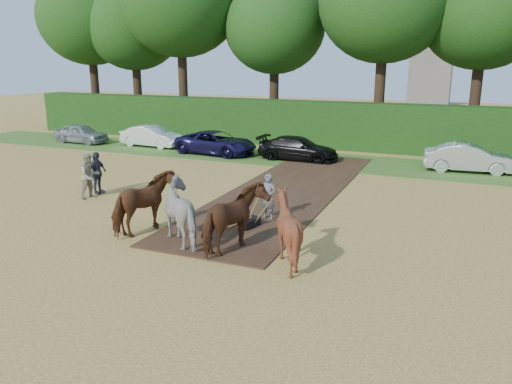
# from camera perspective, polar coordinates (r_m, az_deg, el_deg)

# --- Properties ---
(ground) EXTENTS (120.00, 120.00, 0.00)m
(ground) POSITION_cam_1_polar(r_m,az_deg,el_deg) (16.84, -9.15, -4.93)
(ground) COLOR gold
(ground) RESTS_ON ground
(earth_strip) EXTENTS (4.50, 17.00, 0.05)m
(earth_strip) POSITION_cam_1_polar(r_m,az_deg,el_deg) (22.28, 3.62, 0.25)
(earth_strip) COLOR #472D1C
(earth_strip) RESTS_ON ground
(grass_verge) EXTENTS (50.00, 5.00, 0.03)m
(grass_verge) POSITION_cam_1_polar(r_m,az_deg,el_deg) (29.23, 5.34, 3.74)
(grass_verge) COLOR #38601E
(grass_verge) RESTS_ON ground
(hedgerow) EXTENTS (46.00, 1.60, 3.00)m
(hedgerow) POSITION_cam_1_polar(r_m,az_deg,el_deg) (33.27, 7.74, 7.63)
(hedgerow) COLOR #14380F
(hedgerow) RESTS_ON ground
(spectator_near) EXTENTS (0.96, 1.09, 1.89)m
(spectator_near) POSITION_cam_1_polar(r_m,az_deg,el_deg) (21.94, -18.47, 1.74)
(spectator_near) COLOR beige
(spectator_near) RESTS_ON ground
(spectator_far) EXTENTS (0.51, 1.10, 1.83)m
(spectator_far) POSITION_cam_1_polar(r_m,az_deg,el_deg) (22.61, -17.74, 2.10)
(spectator_far) COLOR #282D36
(spectator_far) RESTS_ON ground
(plough_team) EXTENTS (6.99, 4.86, 2.04)m
(plough_team) POSITION_cam_1_polar(r_m,az_deg,el_deg) (15.44, -4.98, -2.66)
(plough_team) COLOR brown
(plough_team) RESTS_ON ground
(parked_cars) EXTENTS (36.02, 3.08, 1.46)m
(parked_cars) POSITION_cam_1_polar(r_m,az_deg,el_deg) (28.74, 6.39, 4.92)
(parked_cars) COLOR #A4A7AB
(parked_cars) RESTS_ON ground
(treeline) EXTENTS (48.70, 10.60, 14.21)m
(treeline) POSITION_cam_1_polar(r_m,az_deg,el_deg) (36.67, 6.84, 20.03)
(treeline) COLOR #382616
(treeline) RESTS_ON ground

